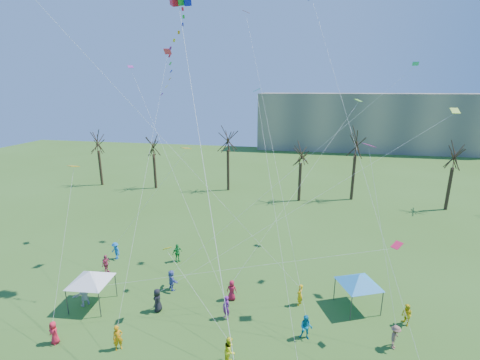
% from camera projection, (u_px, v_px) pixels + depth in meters
% --- Properties ---
extents(distant_building, '(60.00, 14.00, 15.00)m').
position_uv_depth(distant_building, '(371.00, 122.00, 90.35)').
color(distant_building, gray).
rests_on(distant_building, ground).
extents(bare_tree_row, '(70.00, 8.78, 10.79)m').
position_uv_depth(bare_tree_row, '(294.00, 152.00, 50.27)').
color(bare_tree_row, black).
rests_on(bare_tree_row, ground).
extents(big_box_kite, '(4.76, 8.26, 26.08)m').
position_uv_depth(big_box_kite, '(176.00, 54.00, 24.06)').
color(big_box_kite, red).
rests_on(big_box_kite, ground).
extents(canopy_tent_white, '(3.94, 3.94, 2.97)m').
position_uv_depth(canopy_tent_white, '(90.00, 276.00, 25.57)').
color(canopy_tent_white, '#3F3F44').
rests_on(canopy_tent_white, ground).
extents(canopy_tent_blue, '(3.56, 3.56, 2.91)m').
position_uv_depth(canopy_tent_blue, '(359.00, 279.00, 25.29)').
color(canopy_tent_blue, '#3F3F44').
rests_on(canopy_tent_blue, ground).
extents(festival_crowd, '(26.72, 13.28, 1.85)m').
position_uv_depth(festival_crowd, '(206.00, 303.00, 25.10)').
color(festival_crowd, red).
rests_on(festival_crowd, ground).
extents(small_kites_aloft, '(29.54, 18.68, 34.51)m').
position_uv_depth(small_kites_aloft, '(253.00, 121.00, 26.34)').
color(small_kites_aloft, orange).
rests_on(small_kites_aloft, ground).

